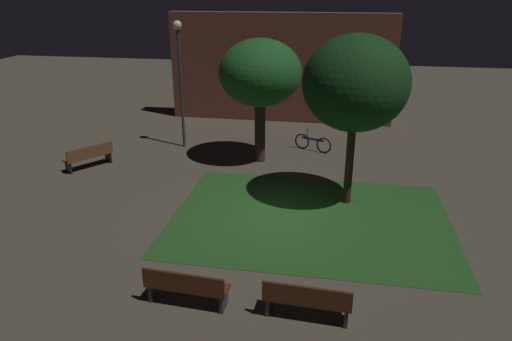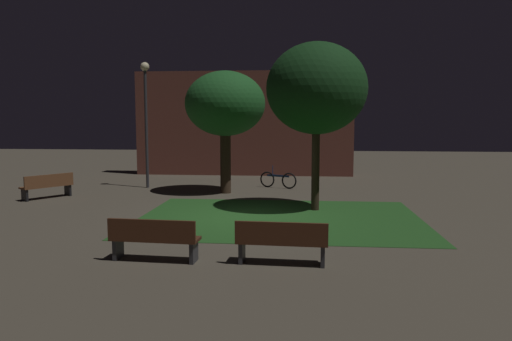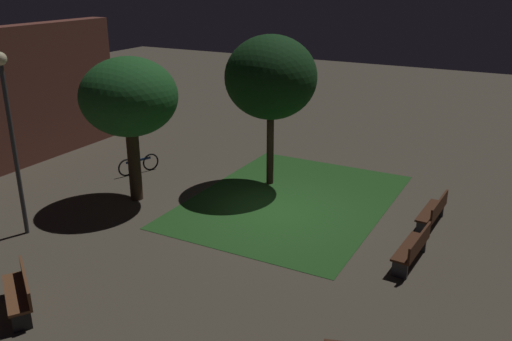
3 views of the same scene
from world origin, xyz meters
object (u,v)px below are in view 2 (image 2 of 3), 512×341
object	(u,v)px
tree_lawn_side	(225,105)
lamp_post_path_center	(146,105)
bench_lawn_edge	(154,238)
bench_near_trees	(282,241)
tree_right_canopy	(317,89)
bench_corner	(48,185)
bicycle	(278,180)

from	to	relation	value
tree_lawn_side	lamp_post_path_center	world-z (taller)	lamp_post_path_center
bench_lawn_edge	bench_near_trees	world-z (taller)	same
tree_lawn_side	tree_right_canopy	distance (m)	4.67
bench_corner	bicycle	size ratio (longest dim) A/B	1.13
bench_lawn_edge	bench_near_trees	size ratio (longest dim) A/B	1.00
bench_corner	tree_right_canopy	xyz separation A→B (m)	(9.50, -1.34, 3.28)
tree_right_canopy	lamp_post_path_center	size ratio (longest dim) A/B	1.01
bench_lawn_edge	tree_right_canopy	distance (m)	7.48
bench_lawn_edge	lamp_post_path_center	world-z (taller)	lamp_post_path_center
bench_corner	tree_lawn_side	xyz separation A→B (m)	(6.16, 1.90, 2.91)
tree_lawn_side	bicycle	bearing A→B (deg)	37.95
bicycle	bench_near_trees	bearing A→B (deg)	-86.95
bench_corner	bicycle	distance (m)	8.81
bicycle	tree_right_canopy	bearing A→B (deg)	-73.80
bench_corner	tree_right_canopy	distance (m)	10.14
bench_near_trees	bench_corner	world-z (taller)	same
bench_lawn_edge	bicycle	size ratio (longest dim) A/B	1.17
tree_lawn_side	bicycle	world-z (taller)	tree_lawn_side
tree_right_canopy	bicycle	size ratio (longest dim) A/B	3.33
bench_lawn_edge	tree_lawn_side	distance (m)	9.51
tree_right_canopy	lamp_post_path_center	xyz separation A→B (m)	(-6.81, 4.39, -0.32)
bench_corner	tree_right_canopy	size ratio (longest dim) A/B	0.34
tree_right_canopy	bicycle	world-z (taller)	tree_right_canopy
lamp_post_path_center	bench_near_trees	bearing A→B (deg)	-59.57
bench_near_trees	lamp_post_path_center	bearing A→B (deg)	120.43
tree_lawn_side	bicycle	distance (m)	3.93
bench_lawn_edge	bench_corner	size ratio (longest dim) A/B	1.04
tree_lawn_side	tree_right_canopy	bearing A→B (deg)	-44.18
bench_lawn_edge	bench_near_trees	distance (m)	2.56
bench_corner	lamp_post_path_center	world-z (taller)	lamp_post_path_center
bench_near_trees	bicycle	world-z (taller)	bicycle
bench_lawn_edge	lamp_post_path_center	distance (m)	11.16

